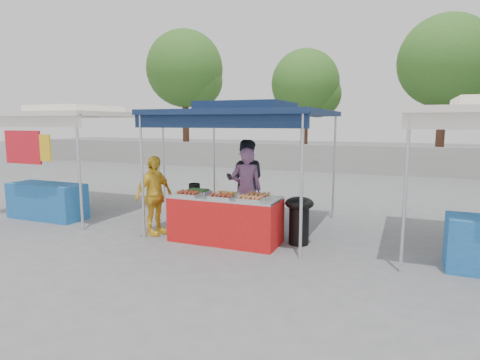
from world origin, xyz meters
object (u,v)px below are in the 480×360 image
at_px(cooking_pot, 194,187).
at_px(helper_man, 245,180).
at_px(wok_burner, 299,216).
at_px(customer_person, 154,196).
at_px(vendor_woman, 246,189).
at_px(vendor_table, 225,219).

height_order(cooking_pot, helper_man, helper_man).
xyz_separation_m(wok_burner, customer_person, (-2.74, -0.47, 0.26)).
height_order(cooking_pot, vendor_woman, vendor_woman).
bearing_deg(vendor_woman, cooking_pot, 6.89).
bearing_deg(helper_man, cooking_pot, 50.71).
xyz_separation_m(wok_burner, vendor_woman, (-1.22, 0.51, 0.33)).
xyz_separation_m(vendor_woman, helper_man, (-0.35, 0.83, 0.06)).
xyz_separation_m(cooking_pot, vendor_woman, (0.90, 0.52, -0.07)).
bearing_deg(vendor_table, customer_person, -176.29).
bearing_deg(customer_person, vendor_table, -74.65).
relative_size(wok_burner, helper_man, 0.48).
relative_size(wok_burner, vendor_woman, 0.52).
bearing_deg(customer_person, vendor_woman, -45.93).
bearing_deg(helper_man, vendor_table, 82.31).
bearing_deg(customer_person, cooking_pot, -42.64).
xyz_separation_m(cooking_pot, wok_burner, (2.11, 0.01, -0.40)).
xyz_separation_m(vendor_table, wok_burner, (1.28, 0.37, 0.09)).
xyz_separation_m(vendor_table, customer_person, (-1.46, -0.10, 0.35)).
relative_size(vendor_table, customer_person, 1.30).
bearing_deg(cooking_pot, vendor_woman, 29.96).
xyz_separation_m(cooking_pot, helper_man, (0.54, 1.35, -0.02)).
relative_size(wok_burner, customer_person, 0.56).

